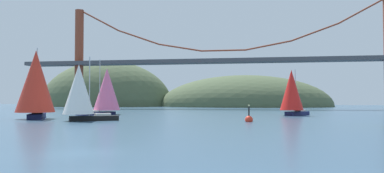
{
  "coord_description": "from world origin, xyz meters",
  "views": [
    {
      "loc": [
        10.1,
        -20.76,
        3.22
      ],
      "look_at": [
        0.0,
        37.88,
        5.16
      ],
      "focal_mm": 34.96,
      "sensor_mm": 36.0,
      "label": 1
    }
  ],
  "objects_px": {
    "sailboat_scarlet_sail": "(36,83)",
    "sailboat_white_mainsail": "(80,91)",
    "sailboat_pink_spinnaker": "(106,90)",
    "channel_buoy": "(249,119)",
    "sailboat_red_spinnaker": "(292,91)"
  },
  "relations": [
    {
      "from": "sailboat_scarlet_sail",
      "to": "sailboat_white_mainsail",
      "type": "bearing_deg",
      "value": -21.12
    },
    {
      "from": "sailboat_pink_spinnaker",
      "to": "sailboat_scarlet_sail",
      "type": "bearing_deg",
      "value": -102.71
    },
    {
      "from": "sailboat_scarlet_sail",
      "to": "channel_buoy",
      "type": "xyz_separation_m",
      "value": [
        33.36,
        -1.19,
        -5.39
      ]
    },
    {
      "from": "sailboat_white_mainsail",
      "to": "channel_buoy",
      "type": "height_order",
      "value": "sailboat_white_mainsail"
    },
    {
      "from": "sailboat_pink_spinnaker",
      "to": "channel_buoy",
      "type": "xyz_separation_m",
      "value": [
        29.22,
        -19.54,
        -4.59
      ]
    },
    {
      "from": "sailboat_scarlet_sail",
      "to": "channel_buoy",
      "type": "bearing_deg",
      "value": -2.04
    },
    {
      "from": "sailboat_pink_spinnaker",
      "to": "sailboat_white_mainsail",
      "type": "xyz_separation_m",
      "value": [
        5.12,
        -21.93,
        -0.64
      ]
    },
    {
      "from": "sailboat_pink_spinnaker",
      "to": "channel_buoy",
      "type": "bearing_deg",
      "value": -33.78
    },
    {
      "from": "channel_buoy",
      "to": "sailboat_pink_spinnaker",
      "type": "bearing_deg",
      "value": 146.22
    },
    {
      "from": "sailboat_pink_spinnaker",
      "to": "sailboat_scarlet_sail",
      "type": "height_order",
      "value": "sailboat_scarlet_sail"
    },
    {
      "from": "sailboat_red_spinnaker",
      "to": "sailboat_pink_spinnaker",
      "type": "bearing_deg",
      "value": -178.86
    },
    {
      "from": "sailboat_white_mainsail",
      "to": "sailboat_scarlet_sail",
      "type": "bearing_deg",
      "value": 158.88
    },
    {
      "from": "sailboat_red_spinnaker",
      "to": "channel_buoy",
      "type": "relative_size",
      "value": 3.35
    },
    {
      "from": "sailboat_pink_spinnaker",
      "to": "sailboat_red_spinnaker",
      "type": "relative_size",
      "value": 1.26
    },
    {
      "from": "sailboat_white_mainsail",
      "to": "channel_buoy",
      "type": "relative_size",
      "value": 3.55
    }
  ]
}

